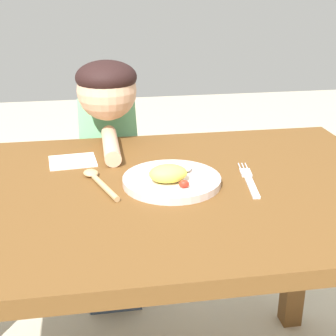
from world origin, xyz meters
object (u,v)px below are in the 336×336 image
person (110,179)px  plate (172,179)px  fork (249,180)px  spoon (98,180)px

person → plate: bearing=106.0°
plate → fork: size_ratio=1.10×
fork → spoon: spoon is taller
fork → person: (-0.33, 0.48, -0.18)m
person → fork: bearing=124.5°
plate → spoon: (-0.18, 0.04, -0.01)m
plate → person: person is taller
plate → person: 0.53m
plate → spoon: plate is taller
fork → plate: bearing=94.7°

